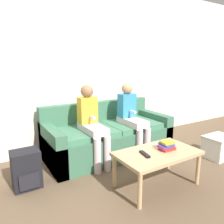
% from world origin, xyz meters
% --- Properties ---
extents(ground_plane, '(10.00, 10.00, 0.00)m').
position_xyz_m(ground_plane, '(0.00, 0.00, 0.00)').
color(ground_plane, brown).
extents(wall_back, '(8.00, 0.06, 2.60)m').
position_xyz_m(wall_back, '(-0.00, 1.04, 1.30)').
color(wall_back, silver).
rests_on(wall_back, ground_plane).
extents(couch, '(1.84, 0.83, 0.75)m').
position_xyz_m(couch, '(0.00, 0.53, 0.26)').
color(couch, '#38664C').
rests_on(couch, ground_plane).
extents(coffee_table, '(0.91, 0.53, 0.40)m').
position_xyz_m(coffee_table, '(0.02, -0.53, 0.36)').
color(coffee_table, tan).
rests_on(coffee_table, ground_plane).
extents(person_left, '(0.24, 0.57, 1.07)m').
position_xyz_m(person_left, '(-0.35, 0.34, 0.60)').
color(person_left, silver).
rests_on(person_left, ground_plane).
extents(person_right, '(0.24, 0.57, 1.06)m').
position_xyz_m(person_right, '(0.31, 0.34, 0.59)').
color(person_right, silver).
rests_on(person_right, ground_plane).
extents(tv_remote, '(0.07, 0.17, 0.02)m').
position_xyz_m(tv_remote, '(-0.16, -0.53, 0.41)').
color(tv_remote, black).
rests_on(tv_remote, coffee_table).
extents(book_stack, '(0.18, 0.14, 0.10)m').
position_xyz_m(book_stack, '(0.14, -0.54, 0.45)').
color(book_stack, red).
rests_on(book_stack, coffee_table).
extents(storage_box, '(0.42, 0.33, 0.32)m').
position_xyz_m(storage_box, '(1.31, -0.44, 0.16)').
color(storage_box, silver).
rests_on(storage_box, ground_plane).
extents(backpack, '(0.29, 0.26, 0.42)m').
position_xyz_m(backpack, '(-1.23, 0.19, 0.21)').
color(backpack, black).
rests_on(backpack, ground_plane).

